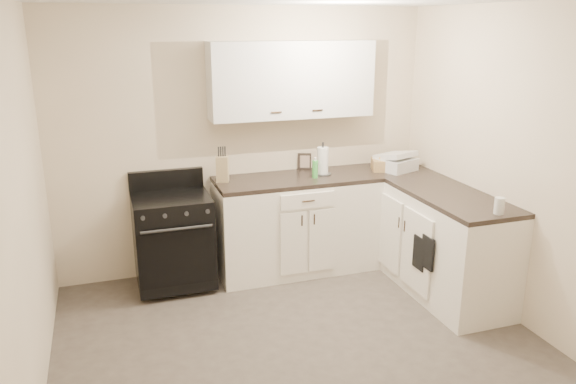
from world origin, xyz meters
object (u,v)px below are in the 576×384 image
object	(u,v)px
wicker_basket	(389,165)
countertop_grill	(396,164)
stove	(173,240)
knife_block	(222,169)
paper_towel	(323,161)

from	to	relation	value
wicker_basket	countertop_grill	size ratio (longest dim) A/B	0.99
stove	wicker_basket	distance (m)	2.22
knife_block	paper_towel	size ratio (longest dim) A/B	0.89
stove	paper_towel	size ratio (longest dim) A/B	3.09
stove	paper_towel	world-z (taller)	paper_towel
knife_block	paper_towel	xyz separation A→B (m)	(0.97, -0.06, 0.01)
wicker_basket	countertop_grill	distance (m)	0.07
stove	countertop_grill	size ratio (longest dim) A/B	2.50
knife_block	paper_towel	distance (m)	0.97
stove	knife_block	distance (m)	0.78
countertop_grill	knife_block	bearing A→B (deg)	154.80
knife_block	wicker_basket	size ratio (longest dim) A/B	0.73
stove	wicker_basket	xyz separation A→B (m)	(2.15, -0.00, 0.53)
stove	countertop_grill	bearing A→B (deg)	-0.73
stove	knife_block	xyz separation A→B (m)	(0.49, 0.11, 0.60)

